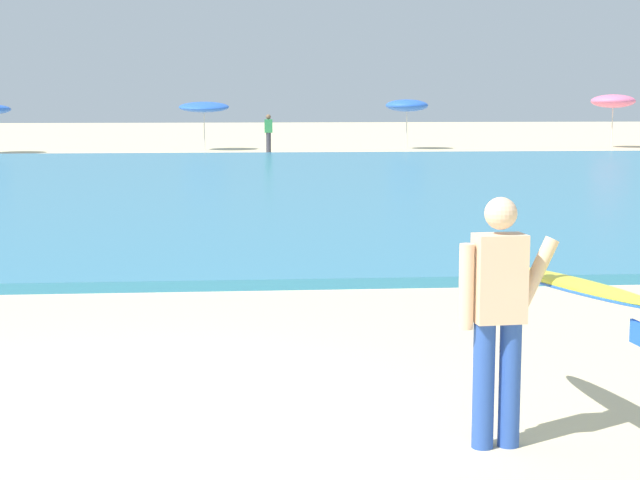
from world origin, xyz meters
The scene contains 7 objects.
ground_plane centered at (0.00, 0.00, 0.00)m, with size 160.00×160.00×0.00m, color beige.
sea centered at (0.00, 18.90, 0.07)m, with size 120.00×28.00×0.14m, color teal.
surfer_with_board centered at (2.92, -0.92, 1.03)m, with size 1.03×2.61×1.73m.
beach_umbrella_1 centered at (-0.26, 37.36, 1.84)m, with size 2.15×2.18×2.13m.
beach_umbrella_2 centered at (8.54, 37.36, 1.90)m, with size 1.85×1.86×2.18m.
beach_umbrella_3 centered at (17.92, 37.71, 2.08)m, with size 1.96×1.96×2.39m.
beachgoer_near_row_left centered at (2.40, 34.63, 0.84)m, with size 0.32×0.20×1.58m.
Camera 1 is at (0.91, -7.69, 2.41)m, focal length 58.24 mm.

